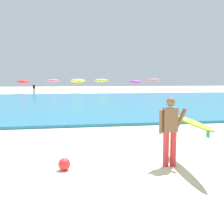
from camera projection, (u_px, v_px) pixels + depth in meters
The scene contains 11 objects.
ground_plane at pixel (54, 165), 6.93m from camera, with size 160.00×160.00×0.00m, color beige.
sea at pixel (59, 102), 25.85m from camera, with size 120.00×28.00×0.14m, color teal.
surfer_with_board at pixel (180, 126), 6.76m from camera, with size 1.05×2.73×1.73m.
beach_umbrella_1 at pixel (23, 82), 42.38m from camera, with size 1.91×1.92×2.11m.
beach_umbrella_2 at pixel (53, 81), 41.22m from camera, with size 2.00×2.02×2.27m.
beach_umbrella_3 at pixel (78, 81), 43.06m from camera, with size 2.28×2.30×2.30m.
beach_umbrella_4 at pixel (101, 80), 42.06m from camera, with size 2.14×2.15×2.30m.
beach_umbrella_5 at pixel (135, 81), 42.97m from camera, with size 1.89×1.92×2.20m.
beach_umbrella_6 at pixel (153, 80), 43.59m from camera, with size 2.25×2.27×2.37m.
beachgoer_near_row_left at pixel (34, 88), 40.64m from camera, with size 0.32×0.20×1.58m.
beach_ball at pixel (64, 164), 6.54m from camera, with size 0.30×0.30×0.30m, color red.
Camera 1 is at (0.23, -6.88, 2.16)m, focal length 43.85 mm.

